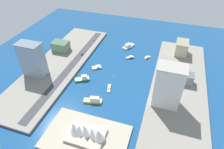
% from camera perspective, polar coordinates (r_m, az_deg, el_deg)
% --- Properties ---
extents(ground_plane, '(440.00, 440.00, 0.00)m').
position_cam_1_polar(ground_plane, '(274.59, 0.65, -0.51)').
color(ground_plane, navy).
extents(quay_west, '(70.00, 240.00, 3.31)m').
position_cam_1_polar(quay_west, '(267.29, 19.11, -3.93)').
color(quay_west, gray).
rests_on(quay_west, ground_plane).
extents(quay_east, '(70.00, 240.00, 3.31)m').
position_cam_1_polar(quay_east, '(306.43, -15.36, 3.00)').
color(quay_east, gray).
rests_on(quay_east, ground_plane).
extents(peninsula_point, '(85.83, 53.06, 2.00)m').
position_cam_1_polar(peninsula_point, '(207.87, -7.67, -17.81)').
color(peninsula_point, '#A89E89').
rests_on(peninsula_point, ground_plane).
extents(road_strip, '(11.31, 228.00, 0.15)m').
position_cam_1_polar(road_strip, '(295.67, -11.97, 2.59)').
color(road_strip, '#38383D').
rests_on(road_strip, quay_east).
extents(water_taxi_orange, '(10.48, 12.48, 3.33)m').
position_cam_1_polar(water_taxi_orange, '(316.86, 10.42, 5.01)').
color(water_taxi_orange, orange).
rests_on(water_taxi_orange, ground_plane).
extents(yacht_sleek_gray, '(7.55, 15.91, 2.97)m').
position_cam_1_polar(yacht_sleek_gray, '(254.06, -0.86, -4.01)').
color(yacht_sleek_gray, '#999EA3').
rests_on(yacht_sleek_gray, ground_plane).
extents(catamaran_blue, '(16.34, 14.93, 3.67)m').
position_cam_1_polar(catamaran_blue, '(290.29, -4.52, 2.15)').
color(catamaran_blue, blue).
rests_on(catamaran_blue, ground_plane).
extents(ferry_green_doubledeck, '(21.31, 17.37, 7.35)m').
position_cam_1_polar(ferry_green_doubledeck, '(269.69, -8.73, -1.23)').
color(ferry_green_doubledeck, '#2D8C4C').
rests_on(ferry_green_doubledeck, ground_plane).
extents(ferry_white_commuter, '(18.74, 25.70, 6.92)m').
position_cam_1_polar(ferry_white_commuter, '(341.46, 4.87, 8.42)').
color(ferry_white_commuter, silver).
rests_on(ferry_white_commuter, ground_plane).
extents(ferry_yellow_fast, '(24.88, 12.04, 7.86)m').
position_cam_1_polar(ferry_yellow_fast, '(236.89, -5.61, -7.62)').
color(ferry_yellow_fast, yellow).
rests_on(ferry_yellow_fast, ground_plane).
extents(patrol_launch_navy, '(14.06, 11.20, 3.66)m').
position_cam_1_polar(patrol_launch_navy, '(312.76, 5.39, 5.08)').
color(patrol_launch_navy, '#1E284C').
rests_on(patrol_launch_navy, ground_plane).
extents(office_block_beige, '(18.87, 28.11, 21.30)m').
position_cam_1_polar(office_block_beige, '(332.29, 19.93, 7.51)').
color(office_block_beige, '#C6B793').
rests_on(office_block_beige, quay_west).
extents(hotel_broad_white, '(31.04, 20.98, 53.71)m').
position_cam_1_polar(hotel_broad_white, '(222.08, 16.37, -3.37)').
color(hotel_broad_white, silver).
rests_on(hotel_broad_white, quay_west).
extents(tower_tall_glass, '(32.42, 18.21, 48.46)m').
position_cam_1_polar(tower_tall_glass, '(281.09, -22.57, 4.15)').
color(tower_tall_glass, '#8C9EB2').
rests_on(tower_tall_glass, quay_east).
extents(warehouse_low_gray, '(41.41, 15.03, 13.33)m').
position_cam_1_polar(warehouse_low_gray, '(272.68, 18.82, -0.58)').
color(warehouse_low_gray, gray).
rests_on(warehouse_low_gray, quay_west).
extents(terminal_long_green, '(27.34, 19.71, 15.20)m').
position_cam_1_polar(terminal_long_green, '(334.49, -15.01, 8.17)').
color(terminal_long_green, slate).
rests_on(terminal_long_green, quay_east).
extents(van_white, '(2.01, 4.36, 1.64)m').
position_cam_1_polar(van_white, '(356.16, -5.52, 10.07)').
color(van_white, black).
rests_on(van_white, road_strip).
extents(suv_black, '(2.15, 5.24, 1.56)m').
position_cam_1_polar(suv_black, '(317.90, -8.86, 5.98)').
color(suv_black, black).
rests_on(suv_black, road_strip).
extents(traffic_light_waterfront, '(0.36, 0.36, 6.50)m').
position_cam_1_polar(traffic_light_waterfront, '(271.06, -13.49, -0.29)').
color(traffic_light_waterfront, black).
rests_on(traffic_light_waterfront, quay_east).
extents(opera_landmark, '(40.14, 26.68, 17.95)m').
position_cam_1_polar(opera_landmark, '(201.48, -7.92, -16.55)').
color(opera_landmark, '#BCAD93').
rests_on(opera_landmark, peninsula_point).
extents(park_tree_cluster, '(9.10, 21.95, 9.25)m').
position_cam_1_polar(park_tree_cluster, '(279.88, 20.43, -0.19)').
color(park_tree_cluster, brown).
rests_on(park_tree_cluster, quay_west).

